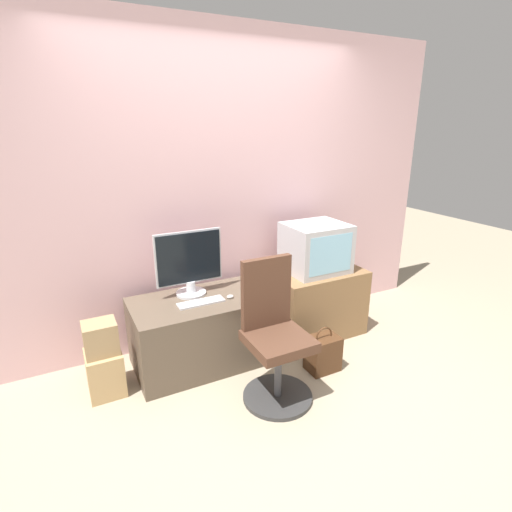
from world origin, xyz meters
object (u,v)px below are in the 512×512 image
at_px(crt_tv, 316,248).
at_px(office_chair, 274,341).
at_px(main_monitor, 189,263).
at_px(mouse, 230,297).
at_px(keyboard, 201,302).
at_px(handbag, 323,353).
at_px(cardboard_box_lower, 105,372).

xyz_separation_m(crt_tv, office_chair, (-0.77, -0.63, -0.38)).
height_order(main_monitor, mouse, main_monitor).
height_order(keyboard, handbag, keyboard).
bearing_deg(cardboard_box_lower, crt_tv, 1.91).
xyz_separation_m(main_monitor, handbag, (0.83, -0.66, -0.67)).
relative_size(keyboard, cardboard_box_lower, 1.10).
distance_m(main_monitor, crt_tv, 1.11).
distance_m(mouse, handbag, 0.85).
relative_size(keyboard, mouse, 6.41).
distance_m(keyboard, crt_tv, 1.13).
height_order(main_monitor, handbag, main_monitor).
bearing_deg(cardboard_box_lower, keyboard, -1.75).
distance_m(main_monitor, keyboard, 0.32).
height_order(office_chair, handbag, office_chair).
height_order(keyboard, cardboard_box_lower, keyboard).
relative_size(mouse, cardboard_box_lower, 0.17).
distance_m(mouse, cardboard_box_lower, 1.04).
xyz_separation_m(crt_tv, handbag, (-0.28, -0.55, -0.67)).
bearing_deg(mouse, keyboard, 174.91).
bearing_deg(keyboard, handbag, -29.74).
bearing_deg(crt_tv, mouse, -173.17).
bearing_deg(mouse, main_monitor, 137.94).
xyz_separation_m(main_monitor, mouse, (0.24, -0.22, -0.24)).
bearing_deg(office_chair, crt_tv, 39.35).
bearing_deg(office_chair, keyboard, 120.71).
distance_m(cardboard_box_lower, handbag, 1.62).
relative_size(keyboard, office_chair, 0.36).
xyz_separation_m(keyboard, handbag, (0.81, -0.46, -0.41)).
bearing_deg(handbag, office_chair, -170.24).
bearing_deg(office_chair, main_monitor, 114.34).
distance_m(keyboard, mouse, 0.23).
height_order(main_monitor, crt_tv, main_monitor).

